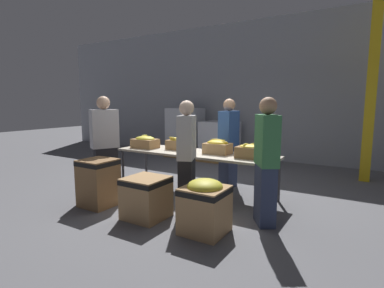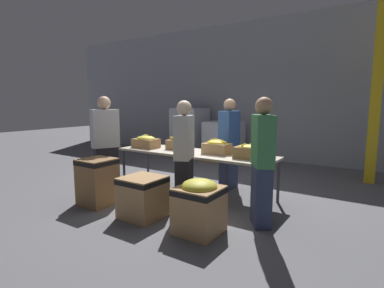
{
  "view_description": "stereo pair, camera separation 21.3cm",
  "coord_description": "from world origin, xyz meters",
  "px_view_note": "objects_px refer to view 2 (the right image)",
  "views": [
    {
      "loc": [
        2.75,
        -4.6,
        1.68
      ],
      "look_at": [
        -0.16,
        0.17,
        0.89
      ],
      "focal_mm": 28.0,
      "sensor_mm": 36.0,
      "label": 1
    },
    {
      "loc": [
        2.93,
        -4.48,
        1.68
      ],
      "look_at": [
        -0.16,
        0.17,
        0.89
      ],
      "focal_mm": 28.0,
      "sensor_mm": 36.0,
      "label": 2
    }
  ],
  "objects_px": {
    "sorting_table": "(194,155)",
    "banana_box_0": "(146,142)",
    "banana_box_1": "(179,143)",
    "donation_bin_0": "(98,180)",
    "donation_bin_1": "(143,195)",
    "support_pillar": "(377,86)",
    "banana_box_2": "(217,147)",
    "volunteer_2": "(262,163)",
    "volunteer_1": "(184,156)",
    "pallet_stack_1": "(190,133)",
    "pallet_stack_0": "(224,142)",
    "donation_bin_2": "(199,205)",
    "volunteer_3": "(106,145)",
    "volunteer_0": "(229,144)",
    "banana_box_3": "(249,152)"
  },
  "relations": [
    {
      "from": "sorting_table",
      "to": "banana_box_0",
      "type": "height_order",
      "value": "banana_box_0"
    },
    {
      "from": "banana_box_1",
      "to": "donation_bin_0",
      "type": "relative_size",
      "value": 0.59
    },
    {
      "from": "donation_bin_1",
      "to": "support_pillar",
      "type": "bearing_deg",
      "value": 56.77
    },
    {
      "from": "banana_box_2",
      "to": "volunteer_2",
      "type": "height_order",
      "value": "volunteer_2"
    },
    {
      "from": "banana_box_2",
      "to": "donation_bin_1",
      "type": "relative_size",
      "value": 0.75
    },
    {
      "from": "banana_box_1",
      "to": "volunteer_1",
      "type": "distance_m",
      "value": 1.12
    },
    {
      "from": "sorting_table",
      "to": "banana_box_2",
      "type": "xyz_separation_m",
      "value": [
        0.43,
        0.07,
        0.17
      ]
    },
    {
      "from": "sorting_table",
      "to": "pallet_stack_1",
      "type": "relative_size",
      "value": 2.02
    },
    {
      "from": "pallet_stack_0",
      "to": "volunteer_1",
      "type": "bearing_deg",
      "value": -71.09
    },
    {
      "from": "donation_bin_2",
      "to": "donation_bin_0",
      "type": "bearing_deg",
      "value": 180.0
    },
    {
      "from": "volunteer_3",
      "to": "volunteer_2",
      "type": "bearing_deg",
      "value": -61.62
    },
    {
      "from": "banana_box_1",
      "to": "volunteer_3",
      "type": "height_order",
      "value": "volunteer_3"
    },
    {
      "from": "sorting_table",
      "to": "donation_bin_1",
      "type": "xyz_separation_m",
      "value": [
        -0.0,
        -1.37,
        -0.4
      ]
    },
    {
      "from": "sorting_table",
      "to": "pallet_stack_1",
      "type": "bearing_deg",
      "value": 125.11
    },
    {
      "from": "volunteer_2",
      "to": "sorting_table",
      "type": "bearing_deg",
      "value": 33.3
    },
    {
      "from": "pallet_stack_1",
      "to": "volunteer_3",
      "type": "bearing_deg",
      "value": -78.67
    },
    {
      "from": "donation_bin_2",
      "to": "pallet_stack_1",
      "type": "relative_size",
      "value": 0.48
    },
    {
      "from": "volunteer_0",
      "to": "volunteer_2",
      "type": "bearing_deg",
      "value": 42.77
    },
    {
      "from": "banana_box_1",
      "to": "donation_bin_2",
      "type": "xyz_separation_m",
      "value": [
        1.38,
        -1.47,
        -0.52
      ]
    },
    {
      "from": "volunteer_3",
      "to": "pallet_stack_0",
      "type": "distance_m",
      "value": 3.93
    },
    {
      "from": "banana_box_3",
      "to": "volunteer_1",
      "type": "height_order",
      "value": "volunteer_1"
    },
    {
      "from": "banana_box_0",
      "to": "volunteer_3",
      "type": "height_order",
      "value": "volunteer_3"
    },
    {
      "from": "banana_box_0",
      "to": "donation_bin_2",
      "type": "distance_m",
      "value": 2.5
    },
    {
      "from": "pallet_stack_0",
      "to": "banana_box_3",
      "type": "bearing_deg",
      "value": -56.45
    },
    {
      "from": "sorting_table",
      "to": "support_pillar",
      "type": "relative_size",
      "value": 0.75
    },
    {
      "from": "donation_bin_0",
      "to": "sorting_table",
      "type": "bearing_deg",
      "value": 53.94
    },
    {
      "from": "banana_box_2",
      "to": "volunteer_0",
      "type": "height_order",
      "value": "volunteer_0"
    },
    {
      "from": "banana_box_1",
      "to": "donation_bin_1",
      "type": "xyz_separation_m",
      "value": [
        0.41,
        -1.47,
        -0.57
      ]
    },
    {
      "from": "banana_box_3",
      "to": "volunteer_2",
      "type": "height_order",
      "value": "volunteer_2"
    },
    {
      "from": "volunteer_1",
      "to": "volunteer_2",
      "type": "bearing_deg",
      "value": -108.57
    },
    {
      "from": "donation_bin_0",
      "to": "volunteer_0",
      "type": "bearing_deg",
      "value": 56.33
    },
    {
      "from": "donation_bin_0",
      "to": "donation_bin_2",
      "type": "relative_size",
      "value": 1.08
    },
    {
      "from": "banana_box_3",
      "to": "volunteer_0",
      "type": "bearing_deg",
      "value": 134.71
    },
    {
      "from": "banana_box_0",
      "to": "volunteer_3",
      "type": "bearing_deg",
      "value": -115.23
    },
    {
      "from": "pallet_stack_0",
      "to": "banana_box_0",
      "type": "bearing_deg",
      "value": -91.66
    },
    {
      "from": "banana_box_3",
      "to": "volunteer_3",
      "type": "xyz_separation_m",
      "value": [
        -2.52,
        -0.75,
        -0.0
      ]
    },
    {
      "from": "donation_bin_1",
      "to": "pallet_stack_0",
      "type": "distance_m",
      "value": 4.59
    },
    {
      "from": "donation_bin_1",
      "to": "banana_box_1",
      "type": "bearing_deg",
      "value": 105.42
    },
    {
      "from": "volunteer_2",
      "to": "volunteer_0",
      "type": "bearing_deg",
      "value": 8.19
    },
    {
      "from": "banana_box_2",
      "to": "pallet_stack_0",
      "type": "distance_m",
      "value": 3.37
    },
    {
      "from": "pallet_stack_1",
      "to": "volunteer_2",
      "type": "bearing_deg",
      "value": -45.72
    },
    {
      "from": "banana_box_3",
      "to": "donation_bin_2",
      "type": "relative_size",
      "value": 0.63
    },
    {
      "from": "banana_box_2",
      "to": "volunteer_2",
      "type": "xyz_separation_m",
      "value": [
        1.11,
        -0.76,
        -0.03
      ]
    },
    {
      "from": "volunteer_3",
      "to": "banana_box_0",
      "type": "bearing_deg",
      "value": 1.08
    },
    {
      "from": "volunteer_0",
      "to": "banana_box_0",
      "type": "bearing_deg",
      "value": -61.03
    },
    {
      "from": "pallet_stack_0",
      "to": "pallet_stack_1",
      "type": "height_order",
      "value": "pallet_stack_1"
    },
    {
      "from": "pallet_stack_1",
      "to": "banana_box_0",
      "type": "bearing_deg",
      "value": -70.73
    },
    {
      "from": "banana_box_2",
      "to": "support_pillar",
      "type": "height_order",
      "value": "support_pillar"
    },
    {
      "from": "banana_box_3",
      "to": "donation_bin_0",
      "type": "xyz_separation_m",
      "value": [
        -2.07,
        -1.33,
        -0.48
      ]
    },
    {
      "from": "volunteer_1",
      "to": "pallet_stack_0",
      "type": "height_order",
      "value": "volunteer_1"
    }
  ]
}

